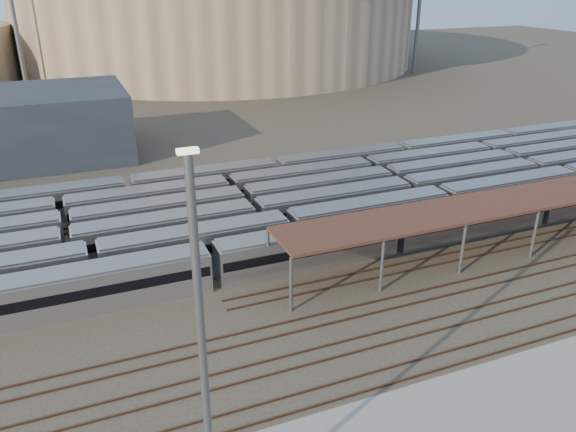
{
  "coord_description": "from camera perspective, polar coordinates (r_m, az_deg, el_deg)",
  "views": [
    {
      "loc": [
        -23.22,
        -35.44,
        25.9
      ],
      "look_at": [
        -3.91,
        12.0,
        3.64
      ],
      "focal_mm": 35.0,
      "sensor_mm": 36.0,
      "label": 1
    }
  ],
  "objects": [
    {
      "name": "inspection_shed",
      "position": [
        63.54,
        25.18,
        1.96
      ],
      "size": [
        60.3,
        6.0,
        5.3
      ],
      "color": "slate",
      "rests_on": "ground"
    },
    {
      "name": "stadium",
      "position": [
        182.19,
        -7.22,
        20.35
      ],
      "size": [
        124.0,
        124.0,
        32.5
      ],
      "color": "tan",
      "rests_on": "ground"
    },
    {
      "name": "empty_tracks",
      "position": [
        46.17,
        12.8,
        -11.17
      ],
      "size": [
        170.0,
        9.62,
        0.18
      ],
      "color": "#4C3323",
      "rests_on": "ground"
    },
    {
      "name": "subway_trains",
      "position": [
        62.65,
        -0.93,
        0.87
      ],
      "size": [
        124.16,
        23.9,
        3.6
      ],
      "color": "#A5A5AA",
      "rests_on": "ground"
    },
    {
      "name": "ground",
      "position": [
        49.66,
        9.54,
        -8.31
      ],
      "size": [
        420.0,
        420.0,
        0.0
      ],
      "primitive_type": "plane",
      "color": "#383026",
      "rests_on": "ground"
    },
    {
      "name": "yard_light_pole",
      "position": [
        25.3,
        -8.55,
        -15.11
      ],
      "size": [
        0.8,
        0.36,
        19.88
      ],
      "color": "slate",
      "rests_on": "apron"
    }
  ]
}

